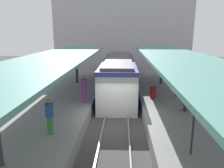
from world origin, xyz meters
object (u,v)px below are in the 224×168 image
at_px(passenger_near_bench, 50,116).
at_px(platform_sign, 194,113).
at_px(commuter_train, 119,75).
at_px(passenger_far_end, 84,89).
at_px(litter_bin, 153,93).
at_px(passenger_mid_platform, 177,84).
at_px(platform_bench, 194,103).

bearing_deg(passenger_near_bench, platform_sign, -13.54).
relative_size(commuter_train, passenger_near_bench, 7.69).
bearing_deg(commuter_train, passenger_far_end, -110.23).
xyz_separation_m(litter_bin, passenger_far_end, (-4.62, -1.22, 0.53)).
height_order(commuter_train, passenger_far_end, commuter_train).
relative_size(passenger_near_bench, passenger_far_end, 0.93).
xyz_separation_m(platform_sign, passenger_far_end, (-5.06, 5.87, -0.70)).
height_order(commuter_train, litter_bin, commuter_train).
relative_size(passenger_near_bench, passenger_mid_platform, 1.00).
bearing_deg(litter_bin, commuter_train, 118.69).
height_order(commuter_train, passenger_mid_platform, commuter_train).
distance_m(litter_bin, passenger_far_end, 4.81).
height_order(litter_bin, passenger_near_bench, passenger_near_bench).
distance_m(passenger_near_bench, passenger_far_end, 4.53).
bearing_deg(platform_bench, litter_bin, 130.88).
bearing_deg(passenger_far_end, litter_bin, 14.83).
relative_size(commuter_train, platform_bench, 9.07).
xyz_separation_m(platform_bench, passenger_far_end, (-6.66, 1.13, 0.46)).
bearing_deg(commuter_train, passenger_near_bench, -105.54).
xyz_separation_m(commuter_train, platform_bench, (4.53, -6.91, -0.26)).
distance_m(platform_sign, litter_bin, 7.21).
distance_m(platform_bench, passenger_far_end, 6.77).
relative_size(litter_bin, passenger_mid_platform, 0.48).
bearing_deg(platform_sign, passenger_mid_platform, 80.14).
xyz_separation_m(litter_bin, passenger_mid_platform, (1.77, 0.58, 0.46)).
distance_m(commuter_train, platform_bench, 8.27).
height_order(platform_sign, passenger_near_bench, platform_sign).
bearing_deg(commuter_train, platform_sign, -75.89).
height_order(commuter_train, platform_sign, commuter_train).
bearing_deg(litter_bin, platform_sign, -86.50).
bearing_deg(litter_bin, passenger_near_bench, -133.17).
bearing_deg(passenger_mid_platform, platform_sign, -99.86).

